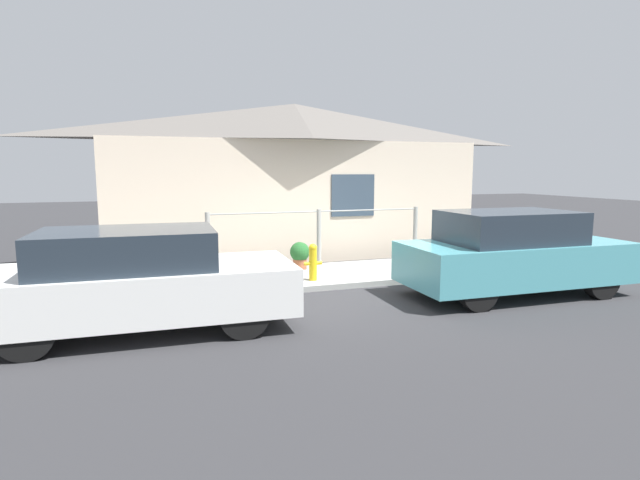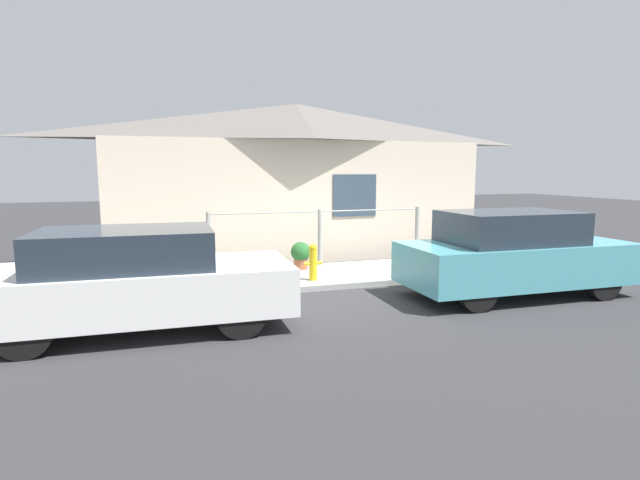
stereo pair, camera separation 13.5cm
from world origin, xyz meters
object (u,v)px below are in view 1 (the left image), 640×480
(fire_hydrant, at_px, (313,261))
(potted_plant_near_hydrant, at_px, (300,254))
(car_left, at_px, (139,280))
(car_right, at_px, (513,253))

(fire_hydrant, height_order, potted_plant_near_hydrant, fire_hydrant)
(car_left, height_order, potted_plant_near_hydrant, car_left)
(car_left, relative_size, fire_hydrant, 5.86)
(car_right, distance_m, potted_plant_near_hydrant, 4.21)
(car_left, bearing_deg, car_right, 1.60)
(car_left, bearing_deg, potted_plant_near_hydrant, 44.38)
(fire_hydrant, bearing_deg, potted_plant_near_hydrant, 85.97)
(car_right, distance_m, fire_hydrant, 3.59)
(car_right, bearing_deg, car_left, -178.82)
(fire_hydrant, bearing_deg, car_left, -149.83)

